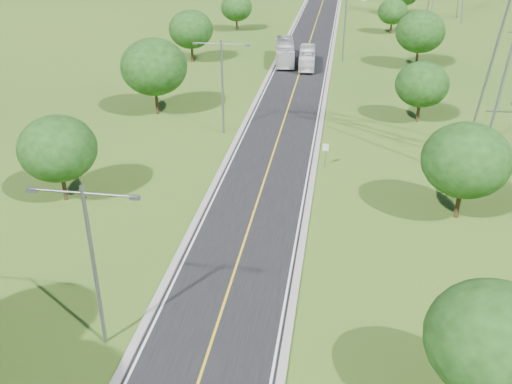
# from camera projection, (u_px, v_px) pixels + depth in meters

# --- Properties ---
(ground) EXTENTS (260.00, 260.00, 0.00)m
(ground) POSITION_uv_depth(u_px,v_px,m) (293.00, 94.00, 73.93)
(ground) COLOR #345A19
(ground) RESTS_ON ground
(road) EXTENTS (8.00, 150.00, 0.06)m
(road) POSITION_uv_depth(u_px,v_px,m) (297.00, 81.00, 79.19)
(road) COLOR black
(road) RESTS_ON ground
(curb_left) EXTENTS (0.50, 150.00, 0.22)m
(curb_left) POSITION_uv_depth(u_px,v_px,m) (267.00, 79.00, 79.74)
(curb_left) COLOR gray
(curb_left) RESTS_ON ground
(curb_right) EXTENTS (0.50, 150.00, 0.22)m
(curb_right) POSITION_uv_depth(u_px,v_px,m) (328.00, 82.00, 78.57)
(curb_right) COLOR gray
(curb_right) RESTS_ON ground
(speed_limit_sign) EXTENTS (0.55, 0.09, 2.40)m
(speed_limit_sign) POSITION_uv_depth(u_px,v_px,m) (325.00, 151.00, 53.15)
(speed_limit_sign) COLOR slate
(speed_limit_sign) RESTS_ON ground
(streetlight_near_left) EXTENTS (5.90, 0.25, 10.00)m
(streetlight_near_left) POSITION_uv_depth(u_px,v_px,m) (92.00, 255.00, 29.88)
(streetlight_near_left) COLOR slate
(streetlight_near_left) RESTS_ON ground
(streetlight_mid_left) EXTENTS (5.90, 0.25, 10.00)m
(streetlight_mid_left) POSITION_uv_depth(u_px,v_px,m) (222.00, 79.00, 58.86)
(streetlight_mid_left) COLOR slate
(streetlight_mid_left) RESTS_ON ground
(streetlight_far_right) EXTENTS (5.90, 0.25, 10.00)m
(streetlight_far_right) POSITION_uv_depth(u_px,v_px,m) (345.00, 22.00, 86.19)
(streetlight_far_right) COLOR slate
(streetlight_far_right) RESTS_ON ground
(tree_lb) EXTENTS (6.30, 6.30, 7.33)m
(tree_lb) POSITION_uv_depth(u_px,v_px,m) (58.00, 149.00, 45.91)
(tree_lb) COLOR black
(tree_lb) RESTS_ON ground
(tree_lc) EXTENTS (7.56, 7.56, 8.79)m
(tree_lc) POSITION_uv_depth(u_px,v_px,m) (154.00, 67.00, 64.66)
(tree_lc) COLOR black
(tree_lc) RESTS_ON ground
(tree_ld) EXTENTS (6.72, 6.72, 7.82)m
(tree_ld) POSITION_uv_depth(u_px,v_px,m) (191.00, 29.00, 86.30)
(tree_ld) COLOR black
(tree_ld) RESTS_ON ground
(tree_le) EXTENTS (5.88, 5.88, 6.84)m
(tree_le) POSITION_uv_depth(u_px,v_px,m) (236.00, 7.00, 107.31)
(tree_le) COLOR black
(tree_le) RESTS_ON ground
(tree_ra) EXTENTS (6.30, 6.30, 7.33)m
(tree_ra) POSITION_uv_depth(u_px,v_px,m) (494.00, 340.00, 25.97)
(tree_ra) COLOR black
(tree_ra) RESTS_ON ground
(tree_rb) EXTENTS (6.72, 6.72, 7.82)m
(tree_rb) POSITION_uv_depth(u_px,v_px,m) (466.00, 160.00, 43.12)
(tree_rb) COLOR black
(tree_rb) RESTS_ON ground
(tree_rc) EXTENTS (5.88, 5.88, 6.84)m
(tree_rc) POSITION_uv_depth(u_px,v_px,m) (422.00, 84.00, 62.86)
(tree_rc) COLOR black
(tree_rc) RESTS_ON ground
(tree_rd) EXTENTS (7.14, 7.14, 8.30)m
(tree_rd) POSITION_uv_depth(u_px,v_px,m) (420.00, 32.00, 83.23)
(tree_rd) COLOR black
(tree_rd) RESTS_ON ground
(tree_re) EXTENTS (5.46, 5.46, 6.35)m
(tree_re) POSITION_uv_depth(u_px,v_px,m) (393.00, 12.00, 105.22)
(tree_re) COLOR black
(tree_re) RESTS_ON ground
(bus_outbound) EXTENTS (2.77, 9.77, 2.69)m
(bus_outbound) POSITION_uv_depth(u_px,v_px,m) (307.00, 58.00, 85.11)
(bus_outbound) COLOR white
(bus_outbound) RESTS_ON road
(bus_inbound) EXTENTS (4.05, 11.70, 3.19)m
(bus_inbound) POSITION_uv_depth(u_px,v_px,m) (285.00, 52.00, 87.49)
(bus_inbound) COLOR silver
(bus_inbound) RESTS_ON road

